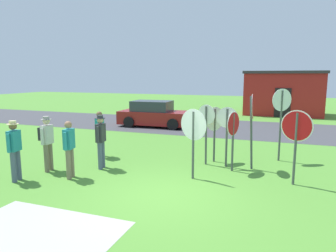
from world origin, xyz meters
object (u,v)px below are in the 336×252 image
object	(u,v)px
stop_sign_nearest	(193,131)
stop_sign_rear_right	(233,131)
stop_sign_far_back	(215,125)
stop_sign_tallest	(252,118)
person_in_dark_shirt	(101,139)
person_with_sunhat	(69,146)
person_in_blue	(100,131)
stop_sign_leaning_left	(281,112)
stop_sign_rear_left	(296,134)
person_in_teal	(14,147)
stop_sign_low_front	(206,125)
parked_car_on_street	(155,115)
stop_sign_center_cluster	(227,127)
person_near_signs	(47,140)

from	to	relation	value
stop_sign_nearest	stop_sign_rear_right	size ratio (longest dim) A/B	1.08
stop_sign_far_back	stop_sign_tallest	xyz separation A→B (m)	(1.28, -0.46, 0.36)
stop_sign_far_back	person_in_dark_shirt	xyz separation A→B (m)	(-3.25, -2.05, -0.32)
person_with_sunhat	person_in_blue	distance (m)	2.46
stop_sign_nearest	person_in_blue	distance (m)	4.10
stop_sign_leaning_left	stop_sign_rear_right	bearing A→B (deg)	-127.35
stop_sign_rear_right	person_in_blue	size ratio (longest dim) A/B	1.12
stop_sign_rear_left	stop_sign_nearest	distance (m)	2.78
person_in_teal	stop_sign_low_front	bearing A→B (deg)	36.78
stop_sign_rear_left	stop_sign_tallest	bearing A→B (deg)	139.25
stop_sign_tallest	person_in_blue	size ratio (longest dim) A/B	1.43
person_in_dark_shirt	person_in_blue	xyz separation A→B (m)	(-0.83, 1.25, -0.03)
parked_car_on_street	person_in_blue	xyz separation A→B (m)	(0.78, -7.17, 0.26)
stop_sign_nearest	stop_sign_leaning_left	distance (m)	3.75
parked_car_on_street	stop_sign_nearest	distance (m)	9.62
stop_sign_low_front	person_in_teal	bearing A→B (deg)	-143.22
stop_sign_rear_left	stop_sign_leaning_left	size ratio (longest dim) A/B	0.82
person_in_dark_shirt	stop_sign_low_front	bearing A→B (deg)	27.50
stop_sign_rear_right	stop_sign_center_cluster	xyz separation A→B (m)	(-0.26, 0.41, 0.05)
stop_sign_rear_left	stop_sign_tallest	distance (m)	1.69
stop_sign_far_back	stop_sign_rear_left	bearing A→B (deg)	-31.37
stop_sign_center_cluster	person_in_teal	size ratio (longest dim) A/B	1.14
stop_sign_nearest	person_with_sunhat	world-z (taller)	stop_sign_nearest
stop_sign_rear_right	person_with_sunhat	xyz separation A→B (m)	(-4.35, -2.33, -0.33)
stop_sign_rear_right	person_in_dark_shirt	world-z (taller)	stop_sign_rear_right
stop_sign_tallest	person_in_teal	bearing A→B (deg)	-150.42
person_in_blue	person_in_teal	bearing A→B (deg)	-103.85
stop_sign_tallest	person_in_blue	xyz separation A→B (m)	(-5.37, -0.33, -0.71)
person_in_teal	stop_sign_leaning_left	bearing A→B (deg)	34.80
person_in_teal	person_with_sunhat	xyz separation A→B (m)	(1.28, 0.75, -0.03)
stop_sign_nearest	stop_sign_tallest	world-z (taller)	stop_sign_tallest
parked_car_on_street	person_with_sunhat	size ratio (longest dim) A/B	2.58
stop_sign_rear_right	person_in_blue	bearing A→B (deg)	179.05
person_in_teal	person_with_sunhat	size ratio (longest dim) A/B	1.03
stop_sign_nearest	stop_sign_tallest	bearing A→B (deg)	46.35
person_in_teal	person_in_blue	size ratio (longest dim) A/B	1.03
stop_sign_low_front	person_in_teal	size ratio (longest dim) A/B	1.17
stop_sign_center_cluster	stop_sign_leaning_left	bearing A→B (deg)	40.22
person_near_signs	person_with_sunhat	distance (m)	1.14
stop_sign_far_back	parked_car_on_street	bearing A→B (deg)	127.38
stop_sign_rear_left	stop_sign_nearest	size ratio (longest dim) A/B	1.01
stop_sign_nearest	person_in_blue	xyz separation A→B (m)	(-3.89, 1.21, -0.45)
stop_sign_far_back	stop_sign_nearest	bearing A→B (deg)	-95.64
stop_sign_nearest	stop_sign_tallest	xyz separation A→B (m)	(1.48, 1.55, 0.27)
parked_car_on_street	stop_sign_rear_left	bearing A→B (deg)	-46.92
parked_car_on_street	stop_sign_far_back	world-z (taller)	stop_sign_far_back
stop_sign_rear_right	parked_car_on_street	bearing A→B (deg)	127.85
stop_sign_nearest	stop_sign_low_front	distance (m)	1.56
stop_sign_leaning_left	person_in_blue	distance (m)	6.50
stop_sign_leaning_left	person_near_signs	bearing A→B (deg)	-150.92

